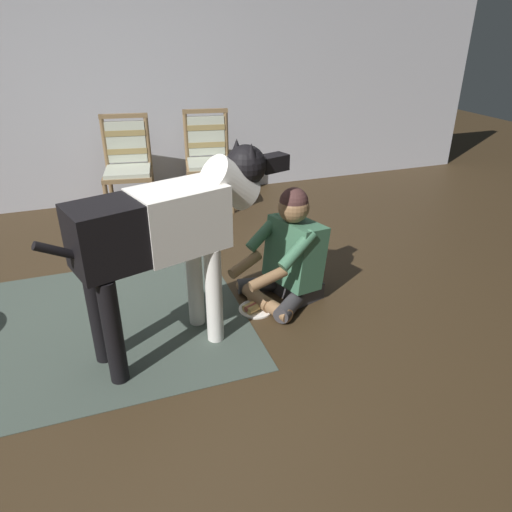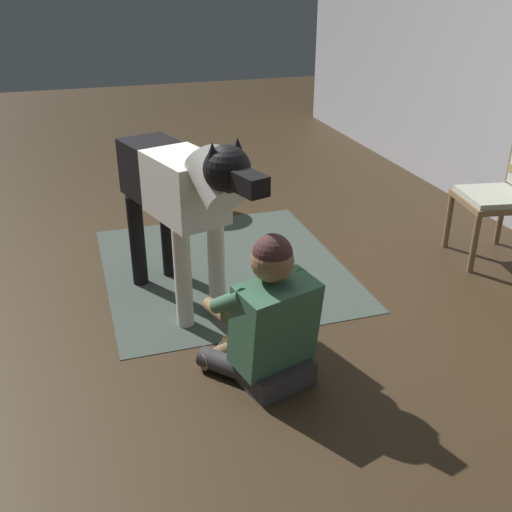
{
  "view_description": "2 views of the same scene",
  "coord_description": "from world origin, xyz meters",
  "px_view_note": "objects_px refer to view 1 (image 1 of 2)",
  "views": [
    {
      "loc": [
        -0.22,
        -2.39,
        1.79
      ],
      "look_at": [
        0.71,
        0.22,
        0.41
      ],
      "focal_mm": 33.34,
      "sensor_mm": 36.0,
      "label": 1
    },
    {
      "loc": [
        3.37,
        -0.53,
        1.93
      ],
      "look_at": [
        0.56,
        0.36,
        0.49
      ],
      "focal_mm": 41.81,
      "sensor_mm": 36.0,
      "label": 2
    }
  ],
  "objects_px": {
    "dining_chair_right_of_pair": "(208,155)",
    "large_dog": "(171,228)",
    "hot_dog_on_plate": "(256,307)",
    "dining_chair_left_of_pair": "(128,162)",
    "person_sitting_on_floor": "(289,256)"
  },
  "relations": [
    {
      "from": "dining_chair_right_of_pair",
      "to": "hot_dog_on_plate",
      "type": "xyz_separation_m",
      "value": [
        -0.24,
        -2.13,
        -0.52
      ]
    },
    {
      "from": "dining_chair_left_of_pair",
      "to": "dining_chair_right_of_pair",
      "type": "xyz_separation_m",
      "value": [
        0.81,
        0.0,
        0.0
      ]
    },
    {
      "from": "dining_chair_right_of_pair",
      "to": "hot_dog_on_plate",
      "type": "relative_size",
      "value": 4.13
    },
    {
      "from": "dining_chair_right_of_pair",
      "to": "hot_dog_on_plate",
      "type": "distance_m",
      "value": 2.21
    },
    {
      "from": "dining_chair_right_of_pair",
      "to": "large_dog",
      "type": "bearing_deg",
      "value": -109.02
    },
    {
      "from": "dining_chair_right_of_pair",
      "to": "person_sitting_on_floor",
      "type": "height_order",
      "value": "dining_chair_right_of_pair"
    },
    {
      "from": "person_sitting_on_floor",
      "to": "large_dog",
      "type": "bearing_deg",
      "value": -162.77
    },
    {
      "from": "dining_chair_right_of_pair",
      "to": "large_dog",
      "type": "xyz_separation_m",
      "value": [
        -0.79,
        -2.31,
        0.22
      ]
    },
    {
      "from": "dining_chair_left_of_pair",
      "to": "large_dog",
      "type": "relative_size",
      "value": 0.67
    },
    {
      "from": "large_dog",
      "to": "dining_chair_left_of_pair",
      "type": "bearing_deg",
      "value": 90.4
    },
    {
      "from": "dining_chair_left_of_pair",
      "to": "dining_chair_right_of_pair",
      "type": "bearing_deg",
      "value": 0.0
    },
    {
      "from": "person_sitting_on_floor",
      "to": "hot_dog_on_plate",
      "type": "xyz_separation_m",
      "value": [
        -0.27,
        -0.08,
        -0.31
      ]
    },
    {
      "from": "dining_chair_right_of_pair",
      "to": "large_dog",
      "type": "distance_m",
      "value": 2.45
    },
    {
      "from": "dining_chair_left_of_pair",
      "to": "dining_chair_right_of_pair",
      "type": "relative_size",
      "value": 1.0
    },
    {
      "from": "person_sitting_on_floor",
      "to": "hot_dog_on_plate",
      "type": "height_order",
      "value": "person_sitting_on_floor"
    }
  ]
}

